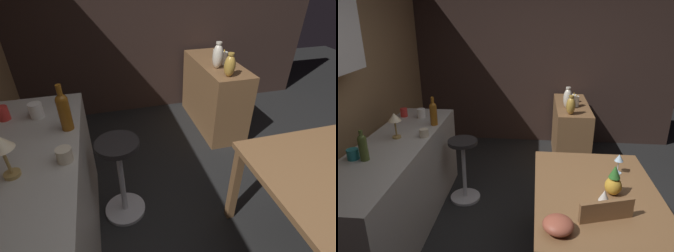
% 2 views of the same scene
% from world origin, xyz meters
% --- Properties ---
extents(wall_side_right, '(0.10, 4.40, 2.60)m').
position_xyz_m(wall_side_right, '(2.55, 0.30, 1.30)').
color(wall_side_right, '#33231E').
rests_on(wall_side_right, ground_plane).
extents(kitchen_counter, '(2.10, 0.60, 0.90)m').
position_xyz_m(kitchen_counter, '(0.20, 1.49, 0.45)').
color(kitchen_counter, '#B2ADA3').
rests_on(kitchen_counter, ground_plane).
extents(sideboard_cabinet, '(1.10, 0.44, 0.82)m').
position_xyz_m(sideboard_cabinet, '(1.87, -0.29, 0.41)').
color(sideboard_cabinet, brown).
rests_on(sideboard_cabinet, ground_plane).
extents(bar_stool, '(0.34, 0.34, 0.73)m').
position_xyz_m(bar_stool, '(0.73, 0.97, 0.39)').
color(bar_stool, '#262323').
rests_on(bar_stool, ground_plane).
extents(wine_bottle_amber, '(0.08, 0.08, 0.30)m').
position_xyz_m(wine_bottle_amber, '(0.72, 1.26, 1.04)').
color(wine_bottle_amber, '#8C5114').
rests_on(wine_bottle_amber, kitchen_counter).
extents(cup_red, '(0.11, 0.08, 0.10)m').
position_xyz_m(cup_red, '(0.95, 1.68, 0.95)').
color(cup_red, red).
rests_on(cup_red, kitchen_counter).
extents(cup_cream, '(0.12, 0.08, 0.08)m').
position_xyz_m(cup_cream, '(0.39, 1.26, 0.94)').
color(cup_cream, beige).
rests_on(cup_cream, kitchen_counter).
extents(cup_white, '(0.12, 0.09, 0.10)m').
position_xyz_m(cup_white, '(0.92, 1.47, 0.95)').
color(cup_white, white).
rests_on(cup_white, kitchen_counter).
extents(counter_lamp, '(0.12, 0.12, 0.25)m').
position_xyz_m(counter_lamp, '(0.34, 1.51, 1.09)').
color(counter_lamp, '#A58447').
rests_on(counter_lamp, kitchen_counter).
extents(pillar_candle_tall, '(0.07, 0.07, 0.14)m').
position_xyz_m(pillar_candle_tall, '(1.98, -0.32, 0.88)').
color(pillar_candle_tall, white).
rests_on(pillar_candle_tall, sideboard_cabinet).
extents(pillar_candle_short, '(0.08, 0.08, 0.17)m').
position_xyz_m(pillar_candle_short, '(1.78, -0.33, 0.89)').
color(pillar_candle_short, white).
rests_on(pillar_candle_short, sideboard_cabinet).
extents(vase_ceramic_ivory, '(0.11, 0.11, 0.28)m').
position_xyz_m(vase_ceramic_ivory, '(1.69, -0.21, 0.95)').
color(vase_ceramic_ivory, beige).
rests_on(vase_ceramic_ivory, sideboard_cabinet).
extents(vase_brass, '(0.11, 0.11, 0.24)m').
position_xyz_m(vase_brass, '(1.44, -0.23, 0.93)').
color(vase_brass, '#B78C38').
rests_on(vase_brass, sideboard_cabinet).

